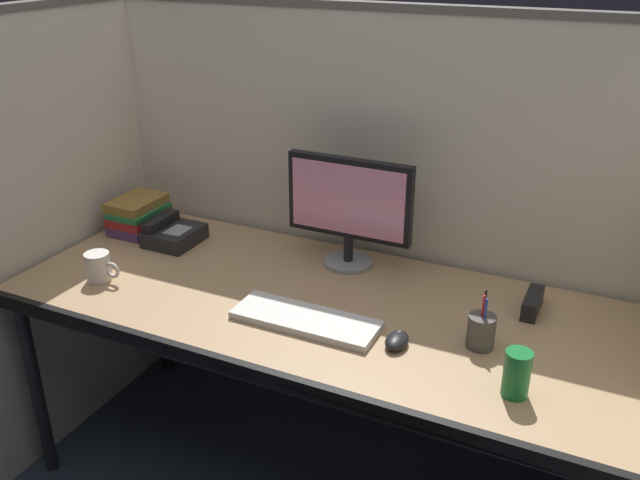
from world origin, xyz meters
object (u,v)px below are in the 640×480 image
Objects in this scene: desk at (311,315)px; soda_can at (517,374)px; desk_phone at (173,234)px; pen_cup at (481,331)px; book_stack at (139,214)px; keyboard_main at (306,320)px; computer_mouse at (397,340)px; red_stapler at (533,303)px; monitor_center at (349,205)px; coffee_mug at (99,267)px.

soda_can is (0.65, -0.20, 0.11)m from desk.
desk_phone is 1.19m from pen_cup.
book_stack is (-1.48, 0.41, 0.00)m from soda_can.
desk_phone reaches higher than desk.
computer_mouse reaches higher than keyboard_main.
soda_can reaches higher than desk_phone.
keyboard_main is 2.87× the size of red_stapler.
soda_can reaches higher than keyboard_main.
desk_phone is at bearing -12.18° from book_stack.
monitor_center is (0.00, 0.28, 0.27)m from desk.
desk is at bearing 14.05° from coffee_mug.
desk_phone is at bearing -177.56° from red_stapler.
pen_cup is (0.52, -0.03, 0.10)m from desk.
coffee_mug is 0.66× the size of desk_phone.
desk is 8.73× the size of book_stack.
desk is 11.29× the size of pen_cup.
desk is at bearing 162.85° from soda_can.
pen_cup is at bearing 125.96° from soda_can.
red_stapler is (0.62, 0.23, 0.08)m from desk.
monitor_center is 0.65m from red_stapler.
keyboard_main is 2.26× the size of desk_phone.
monitor_center reaches higher than red_stapler.
desk_phone is (-0.69, 0.30, 0.02)m from keyboard_main.
keyboard_main is at bearing -71.01° from desk.
desk is 0.53m from pen_cup.
red_stapler is at bearing 49.22° from computer_mouse.
keyboard_main is 0.75m from desk_phone.
soda_can is at bearing -36.66° from monitor_center.
book_stack is at bearing -179.45° from red_stapler.
soda_can is 1.54m from book_stack.
computer_mouse is 0.51× the size of desk_phone.
pen_cup is (-0.10, -0.25, 0.02)m from red_stapler.
monitor_center reaches higher than computer_mouse.
coffee_mug is 0.35m from desk_phone.
pen_cup reaches higher than keyboard_main.
pen_cup is at bearing 6.76° from coffee_mug.
desk_phone is (-1.29, 0.37, -0.03)m from soda_can.
coffee_mug reaches higher than desk.
red_stapler is at bearing 20.12° from desk.
pen_cup is at bearing -110.51° from red_stapler.
pen_cup reaches higher than computer_mouse.
desk_phone is at bearing 84.20° from coffee_mug.
soda_can is (1.33, -0.03, 0.01)m from coffee_mug.
book_stack is 1.29× the size of pen_cup.
desk is at bearing -14.43° from book_stack.
pen_cup is at bearing -10.07° from book_stack.
desk is 0.39m from monitor_center.
coffee_mug is 1.36m from red_stapler.
soda_can reaches higher than computer_mouse.
red_stapler is at bearing 69.49° from pen_cup.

